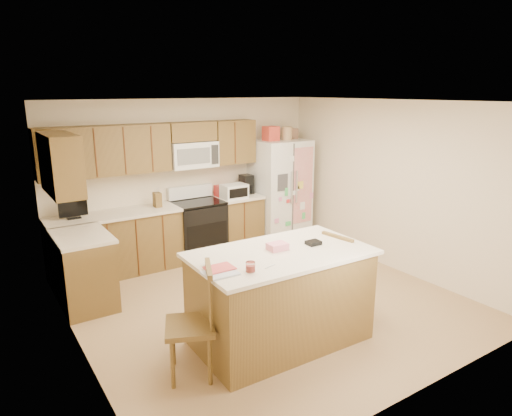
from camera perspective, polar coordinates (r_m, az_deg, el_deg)
ground at (r=5.99m, az=1.25°, el=-11.50°), size 4.50×4.50×0.00m
room_shell at (r=5.51m, az=1.33°, el=2.08°), size 4.60×4.60×2.52m
cabinetry at (r=6.78m, az=-14.31°, el=-0.56°), size 3.36×1.56×2.15m
stove at (r=7.38m, az=-7.26°, el=-2.54°), size 0.76×0.65×1.13m
refrigerator at (r=8.00m, az=2.99°, el=2.21°), size 0.90×0.79×2.04m
island at (r=4.91m, az=3.07°, el=-11.00°), size 1.90×1.11×1.11m
windsor_chair_left at (r=4.41m, az=-7.90°, el=-14.27°), size 0.60×0.61×1.09m
windsor_chair_back at (r=5.58m, az=-0.73°, el=-8.76°), size 0.44×0.43×0.89m
windsor_chair_right at (r=5.51m, az=10.93°, el=-8.52°), size 0.49×0.51×1.05m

